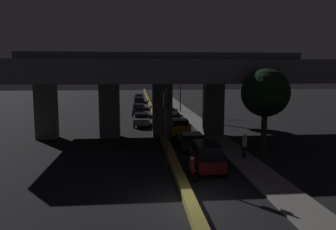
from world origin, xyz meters
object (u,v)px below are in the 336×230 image
at_px(car_black_second_oncoming, 139,110).
at_px(motorcycle_red_filtering_near, 192,169).
at_px(car_dark_blue_sixth, 164,105).
at_px(traffic_light_left_of_median, 166,117).
at_px(car_dark_green_third_oncoming, 139,103).
at_px(car_dark_red_lead, 207,156).
at_px(pedestrian_on_sidewalk, 244,146).
at_px(car_dark_blue_fifth, 166,109).
at_px(car_taxi_yellow_third, 179,126).
at_px(car_grey_lead_oncoming, 141,119).
at_px(car_dark_green_fourth_oncoming, 139,98).
at_px(street_lamp, 178,83).
at_px(car_dark_green_second, 191,141).
at_px(car_black_fourth, 172,117).

distance_m(car_black_second_oncoming, motorcycle_red_filtering_near, 29.20).
relative_size(car_dark_blue_sixth, car_black_second_oncoming, 1.06).
relative_size(traffic_light_left_of_median, car_dark_blue_sixth, 1.17).
distance_m(traffic_light_left_of_median, car_dark_green_third_oncoming, 37.71).
height_order(car_dark_red_lead, pedestrian_on_sidewalk, pedestrian_on_sidewalk).
bearing_deg(traffic_light_left_of_median, car_dark_blue_fifth, 84.99).
height_order(traffic_light_left_of_median, car_taxi_yellow_third, traffic_light_left_of_median).
bearing_deg(motorcycle_red_filtering_near, car_dark_green_third_oncoming, 1.55).
height_order(car_dark_blue_sixth, pedestrian_on_sidewalk, pedestrian_on_sidewalk).
distance_m(car_dark_red_lead, car_dark_blue_fifth, 28.72).
height_order(traffic_light_left_of_median, car_dark_blue_sixth, traffic_light_left_of_median).
relative_size(car_dark_red_lead, car_grey_lead_oncoming, 0.89).
distance_m(car_grey_lead_oncoming, car_dark_green_fourth_oncoming, 30.29).
bearing_deg(car_dark_green_third_oncoming, motorcycle_red_filtering_near, 2.59).
distance_m(car_dark_blue_sixth, car_dark_green_fourth_oncoming, 13.78).
bearing_deg(car_taxi_yellow_third, street_lamp, -6.34).
xyz_separation_m(car_dark_red_lead, car_dark_green_second, (-0.08, 5.82, -0.21)).
height_order(car_dark_blue_fifth, pedestrian_on_sidewalk, pedestrian_on_sidewalk).
height_order(car_dark_red_lead, car_dark_blue_fifth, car_dark_red_lead).
bearing_deg(car_black_fourth, car_dark_green_second, -178.63).
bearing_deg(traffic_light_left_of_median, car_dark_green_second, 67.48).
relative_size(car_dark_green_second, car_grey_lead_oncoming, 0.92).
xyz_separation_m(traffic_light_left_of_median, street_lamp, (4.69, 31.46, 0.95)).
xyz_separation_m(car_dark_blue_fifth, car_grey_lead_oncoming, (-3.89, -10.52, -0.02)).
distance_m(car_black_second_oncoming, car_dark_green_fourth_oncoming, 21.10).
height_order(car_dark_blue_sixth, motorcycle_red_filtering_near, car_dark_blue_sixth).
bearing_deg(traffic_light_left_of_median, car_dark_red_lead, 12.09).
bearing_deg(traffic_light_left_of_median, car_black_second_oncoming, 93.26).
bearing_deg(car_dark_blue_sixth, car_dark_green_second, 178.60).
relative_size(car_dark_green_third_oncoming, pedestrian_on_sidewalk, 2.52).
relative_size(traffic_light_left_of_median, car_dark_green_second, 1.31).
bearing_deg(car_dark_blue_sixth, car_dark_green_fourth_oncoming, 16.21).
height_order(car_black_fourth, car_dark_blue_sixth, car_dark_blue_sixth).
distance_m(car_taxi_yellow_third, car_black_fourth, 7.36).
xyz_separation_m(car_grey_lead_oncoming, motorcycle_red_filtering_near, (2.81, -19.84, -0.21)).
height_order(car_black_fourth, car_black_second_oncoming, car_black_second_oncoming).
height_order(car_dark_red_lead, motorcycle_red_filtering_near, car_dark_red_lead).
xyz_separation_m(car_dark_blue_fifth, motorcycle_red_filtering_near, (-1.08, -30.35, -0.23)).
distance_m(car_dark_blue_sixth, motorcycle_red_filtering_near, 37.00).
distance_m(car_black_fourth, car_dark_green_third_oncoming, 17.42).
bearing_deg(street_lamp, pedestrian_on_sidewalk, -87.26).
distance_m(car_dark_blue_sixth, car_grey_lead_oncoming, 17.62).
bearing_deg(car_dark_green_second, car_dark_green_third_oncoming, 9.28).
distance_m(car_taxi_yellow_third, car_grey_lead_oncoming, 6.72).
distance_m(street_lamp, car_grey_lead_oncoming, 14.54).
relative_size(car_black_fourth, car_dark_green_fourth_oncoming, 0.86).
distance_m(car_black_fourth, car_dark_blue_fifth, 8.63).
relative_size(car_dark_green_second, car_dark_blue_sixth, 0.90).
xyz_separation_m(car_dark_blue_fifth, pedestrian_on_sidewalk, (3.49, -26.29, 0.18)).
relative_size(traffic_light_left_of_median, car_black_fourth, 1.31).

